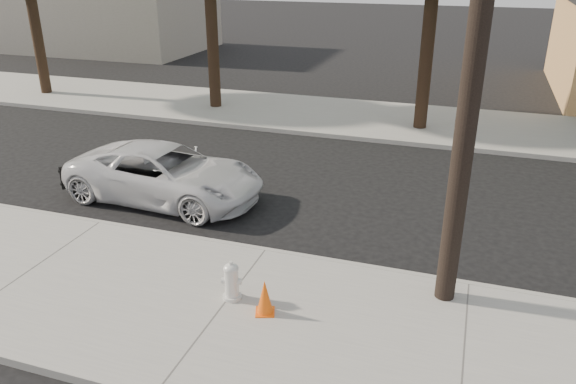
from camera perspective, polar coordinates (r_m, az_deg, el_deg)
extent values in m
plane|color=black|center=(13.41, 0.91, -2.24)|extent=(120.00, 120.00, 0.00)
cube|color=gray|center=(9.90, -6.85, -11.99)|extent=(90.00, 4.40, 0.15)
cube|color=gray|center=(21.15, 8.00, 7.38)|extent=(90.00, 5.00, 0.15)
cube|color=#9E9B93|center=(11.61, -2.26, -6.12)|extent=(90.00, 0.12, 0.16)
cube|color=gray|center=(39.56, -19.12, 17.26)|extent=(14.00, 8.00, 5.00)
cylinder|color=black|center=(8.92, 18.73, 14.91)|extent=(0.34, 0.34, 9.00)
cylinder|color=black|center=(26.55, -24.08, 13.99)|extent=(0.44, 0.44, 4.50)
cylinder|color=black|center=(22.25, -7.62, 13.98)|extent=(0.44, 0.44, 4.25)
cylinder|color=black|center=(19.68, 13.86, 13.09)|extent=(0.44, 0.44, 4.75)
imported|color=silver|center=(14.27, -12.35, 1.83)|extent=(5.07, 2.56, 1.38)
cylinder|color=silver|center=(10.08, -5.69, -10.50)|extent=(0.33, 0.33, 0.06)
cylinder|color=silver|center=(9.94, -5.75, -9.28)|extent=(0.25, 0.25, 0.57)
ellipsoid|color=silver|center=(9.78, -5.82, -7.76)|extent=(0.27, 0.27, 0.19)
cylinder|color=silver|center=(9.91, -5.76, -9.00)|extent=(0.37, 0.19, 0.11)
cylinder|color=silver|center=(9.91, -5.76, -9.00)|extent=(0.18, 0.21, 0.15)
cube|color=#FD5B0D|center=(9.70, -2.35, -12.07)|extent=(0.41, 0.41, 0.02)
cone|color=#FD5B0D|center=(9.53, -2.38, -10.58)|extent=(0.36, 0.36, 0.62)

